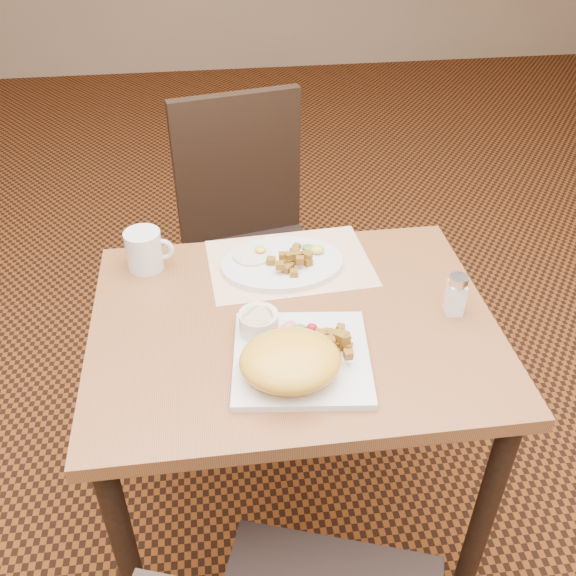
{
  "coord_description": "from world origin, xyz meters",
  "views": [
    {
      "loc": [
        -0.15,
        -1.09,
        1.68
      ],
      "look_at": [
        -0.01,
        0.03,
        0.82
      ],
      "focal_mm": 40.0,
      "sensor_mm": 36.0,
      "label": 1
    }
  ],
  "objects_px": {
    "table": "(293,357)",
    "plate_oval": "(282,264)",
    "chair_far": "(250,232)",
    "plate_square": "(301,358)",
    "coffee_mug": "(145,250)",
    "salt_shaker": "(456,294)"
  },
  "relations": [
    {
      "from": "salt_shaker",
      "to": "plate_oval",
      "type": "bearing_deg",
      "value": 148.05
    },
    {
      "from": "table",
      "to": "salt_shaker",
      "type": "xyz_separation_m",
      "value": [
        0.36,
        -0.02,
        0.16
      ]
    },
    {
      "from": "plate_oval",
      "to": "plate_square",
      "type": "bearing_deg",
      "value": -90.43
    },
    {
      "from": "plate_square",
      "to": "coffee_mug",
      "type": "bearing_deg",
      "value": 130.68
    },
    {
      "from": "chair_far",
      "to": "plate_oval",
      "type": "distance_m",
      "value": 0.56
    },
    {
      "from": "coffee_mug",
      "to": "plate_oval",
      "type": "bearing_deg",
      "value": -7.86
    },
    {
      "from": "coffee_mug",
      "to": "chair_far",
      "type": "bearing_deg",
      "value": 58.27
    },
    {
      "from": "chair_far",
      "to": "plate_oval",
      "type": "relative_size",
      "value": 3.19
    },
    {
      "from": "chair_far",
      "to": "plate_square",
      "type": "bearing_deg",
      "value": 81.37
    },
    {
      "from": "table",
      "to": "chair_far",
      "type": "xyz_separation_m",
      "value": [
        -0.05,
        0.72,
        -0.1
      ]
    },
    {
      "from": "chair_far",
      "to": "coffee_mug",
      "type": "relative_size",
      "value": 8.13
    },
    {
      "from": "chair_far",
      "to": "plate_square",
      "type": "height_order",
      "value": "chair_far"
    },
    {
      "from": "table",
      "to": "chair_far",
      "type": "height_order",
      "value": "chair_far"
    },
    {
      "from": "plate_oval",
      "to": "salt_shaker",
      "type": "distance_m",
      "value": 0.43
    },
    {
      "from": "table",
      "to": "plate_oval",
      "type": "height_order",
      "value": "plate_oval"
    },
    {
      "from": "table",
      "to": "coffee_mug",
      "type": "xyz_separation_m",
      "value": [
        -0.33,
        0.26,
        0.16
      ]
    },
    {
      "from": "table",
      "to": "plate_square",
      "type": "distance_m",
      "value": 0.17
    },
    {
      "from": "plate_square",
      "to": "table",
      "type": "bearing_deg",
      "value": 89.58
    },
    {
      "from": "plate_square",
      "to": "coffee_mug",
      "type": "relative_size",
      "value": 2.35
    },
    {
      "from": "table",
      "to": "plate_oval",
      "type": "relative_size",
      "value": 2.96
    },
    {
      "from": "chair_far",
      "to": "coffee_mug",
      "type": "bearing_deg",
      "value": 46.61
    },
    {
      "from": "table",
      "to": "plate_square",
      "type": "height_order",
      "value": "plate_square"
    }
  ]
}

